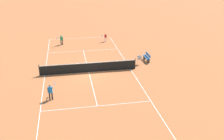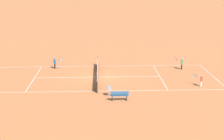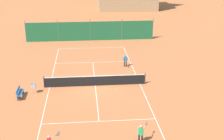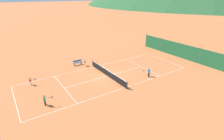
{
  "view_description": "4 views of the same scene",
  "coord_description": "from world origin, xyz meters",
  "px_view_note": "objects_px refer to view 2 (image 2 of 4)",
  "views": [
    {
      "loc": [
        1.95,
        23.0,
        9.94
      ],
      "look_at": [
        -1.88,
        2.1,
        0.95
      ],
      "focal_mm": 42.0,
      "sensor_mm": 36.0,
      "label": 1
    },
    {
      "loc": [
        -30.34,
        -0.31,
        9.82
      ],
      "look_at": [
        -1.48,
        -1.42,
        1.19
      ],
      "focal_mm": 50.0,
      "sensor_mm": 36.0,
      "label": 2
    },
    {
      "loc": [
        -0.87,
        -25.94,
        11.35
      ],
      "look_at": [
        1.72,
        2.14,
        0.65
      ],
      "focal_mm": 50.0,
      "sensor_mm": 36.0,
      "label": 3
    },
    {
      "loc": [
        19.27,
        -11.91,
        10.76
      ],
      "look_at": [
        -0.21,
        0.91,
        0.64
      ],
      "focal_mm": 28.0,
      "sensor_mm": 36.0,
      "label": 4
    }
  ],
  "objects_px": {
    "player_near_baseline": "(55,62)",
    "ball_hopper": "(110,89)",
    "player_far_service": "(201,80)",
    "tennis_ball_by_net_left": "(109,71)",
    "tennis_net": "(98,72)",
    "tennis_ball_service_box": "(71,67)",
    "tennis_ball_alley_right": "(37,94)",
    "player_far_baseline": "(181,63)",
    "courtside_bench": "(119,95)"
  },
  "relations": [
    {
      "from": "player_far_service",
      "to": "tennis_ball_by_net_left",
      "type": "relative_size",
      "value": 16.8
    },
    {
      "from": "tennis_ball_by_net_left",
      "to": "tennis_ball_alley_right",
      "type": "bearing_deg",
      "value": 135.17
    },
    {
      "from": "tennis_ball_alley_right",
      "to": "courtside_bench",
      "type": "distance_m",
      "value": 7.35
    },
    {
      "from": "player_far_service",
      "to": "ball_hopper",
      "type": "height_order",
      "value": "player_far_service"
    },
    {
      "from": "player_far_service",
      "to": "player_far_baseline",
      "type": "bearing_deg",
      "value": 4.02
    },
    {
      "from": "player_far_baseline",
      "to": "tennis_ball_by_net_left",
      "type": "relative_size",
      "value": 19.38
    },
    {
      "from": "player_near_baseline",
      "to": "tennis_ball_alley_right",
      "type": "bearing_deg",
      "value": 176.17
    },
    {
      "from": "tennis_net",
      "to": "tennis_ball_by_net_left",
      "type": "distance_m",
      "value": 2.23
    },
    {
      "from": "player_far_baseline",
      "to": "tennis_ball_alley_right",
      "type": "xyz_separation_m",
      "value": [
        -7.17,
        14.54,
        -0.71
      ]
    },
    {
      "from": "tennis_ball_by_net_left",
      "to": "player_near_baseline",
      "type": "bearing_deg",
      "value": 75.62
    },
    {
      "from": "player_near_baseline",
      "to": "tennis_ball_by_net_left",
      "type": "distance_m",
      "value": 6.16
    },
    {
      "from": "player_near_baseline",
      "to": "tennis_ball_service_box",
      "type": "distance_m",
      "value": 1.88
    },
    {
      "from": "player_far_baseline",
      "to": "player_near_baseline",
      "type": "bearing_deg",
      "value": 86.51
    },
    {
      "from": "player_near_baseline",
      "to": "tennis_ball_alley_right",
      "type": "distance_m",
      "value": 8.08
    },
    {
      "from": "player_far_service",
      "to": "tennis_net",
      "type": "bearing_deg",
      "value": 72.06
    },
    {
      "from": "tennis_net",
      "to": "tennis_ball_service_box",
      "type": "xyz_separation_m",
      "value": [
        3.54,
        3.02,
        -0.47
      ]
    },
    {
      "from": "ball_hopper",
      "to": "tennis_ball_alley_right",
      "type": "bearing_deg",
      "value": 84.32
    },
    {
      "from": "tennis_ball_alley_right",
      "to": "ball_hopper",
      "type": "distance_m",
      "value": 6.44
    },
    {
      "from": "player_near_baseline",
      "to": "player_far_baseline",
      "type": "height_order",
      "value": "player_far_baseline"
    },
    {
      "from": "tennis_ball_by_net_left",
      "to": "tennis_ball_service_box",
      "type": "xyz_separation_m",
      "value": [
        1.7,
        4.2,
        0.0
      ]
    },
    {
      "from": "player_near_baseline",
      "to": "tennis_ball_service_box",
      "type": "xyz_separation_m",
      "value": [
        0.18,
        -1.73,
        -0.71
      ]
    },
    {
      "from": "tennis_net",
      "to": "player_far_baseline",
      "type": "xyz_separation_m",
      "value": [
        2.5,
        -9.25,
        0.25
      ]
    },
    {
      "from": "player_far_baseline",
      "to": "tennis_ball_service_box",
      "type": "height_order",
      "value": "player_far_baseline"
    },
    {
      "from": "tennis_ball_service_box",
      "to": "courtside_bench",
      "type": "relative_size",
      "value": 0.04
    },
    {
      "from": "tennis_net",
      "to": "tennis_ball_service_box",
      "type": "bearing_deg",
      "value": 40.44
    },
    {
      "from": "player_far_service",
      "to": "ball_hopper",
      "type": "xyz_separation_m",
      "value": [
        -2.18,
        8.56,
        0.01
      ]
    },
    {
      "from": "player_far_baseline",
      "to": "tennis_ball_alley_right",
      "type": "distance_m",
      "value": 16.23
    },
    {
      "from": "tennis_net",
      "to": "tennis_ball_alley_right",
      "type": "bearing_deg",
      "value": 131.44
    },
    {
      "from": "tennis_ball_alley_right",
      "to": "player_far_baseline",
      "type": "bearing_deg",
      "value": -63.74
    },
    {
      "from": "player_far_service",
      "to": "player_near_baseline",
      "type": "distance_m",
      "value": 15.79
    },
    {
      "from": "player_near_baseline",
      "to": "courtside_bench",
      "type": "bearing_deg",
      "value": -145.75
    },
    {
      "from": "player_far_baseline",
      "to": "player_far_service",
      "type": "bearing_deg",
      "value": -175.98
    },
    {
      "from": "tennis_ball_service_box",
      "to": "player_far_baseline",
      "type": "bearing_deg",
      "value": -94.83
    },
    {
      "from": "player_near_baseline",
      "to": "tennis_ball_service_box",
      "type": "relative_size",
      "value": 19.35
    },
    {
      "from": "tennis_net",
      "to": "player_near_baseline",
      "type": "bearing_deg",
      "value": 54.75
    },
    {
      "from": "tennis_ball_alley_right",
      "to": "ball_hopper",
      "type": "bearing_deg",
      "value": -95.68
    },
    {
      "from": "player_far_service",
      "to": "tennis_ball_by_net_left",
      "type": "xyz_separation_m",
      "value": [
        4.96,
        8.47,
        -0.62
      ]
    },
    {
      "from": "player_far_service",
      "to": "courtside_bench",
      "type": "bearing_deg",
      "value": 112.44
    },
    {
      "from": "tennis_ball_by_net_left",
      "to": "tennis_ball_alley_right",
      "type": "relative_size",
      "value": 1.0
    },
    {
      "from": "tennis_net",
      "to": "player_near_baseline",
      "type": "xyz_separation_m",
      "value": [
        3.36,
        4.75,
        0.24
      ]
    },
    {
      "from": "tennis_net",
      "to": "tennis_ball_service_box",
      "type": "distance_m",
      "value": 4.68
    },
    {
      "from": "player_far_service",
      "to": "tennis_ball_service_box",
      "type": "distance_m",
      "value": 14.33
    },
    {
      "from": "player_far_baseline",
      "to": "ball_hopper",
      "type": "height_order",
      "value": "player_far_baseline"
    },
    {
      "from": "ball_hopper",
      "to": "courtside_bench",
      "type": "relative_size",
      "value": 0.59
    },
    {
      "from": "tennis_net",
      "to": "player_near_baseline",
      "type": "relative_size",
      "value": 7.19
    },
    {
      "from": "player_far_service",
      "to": "ball_hopper",
      "type": "relative_size",
      "value": 1.25
    },
    {
      "from": "player_near_baseline",
      "to": "ball_hopper",
      "type": "height_order",
      "value": "player_near_baseline"
    },
    {
      "from": "player_far_service",
      "to": "ball_hopper",
      "type": "bearing_deg",
      "value": 104.29
    },
    {
      "from": "player_near_baseline",
      "to": "tennis_ball_by_net_left",
      "type": "bearing_deg",
      "value": -104.38
    },
    {
      "from": "tennis_ball_alley_right",
      "to": "tennis_ball_service_box",
      "type": "xyz_separation_m",
      "value": [
        8.21,
        -2.27,
        0.0
      ]
    }
  ]
}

